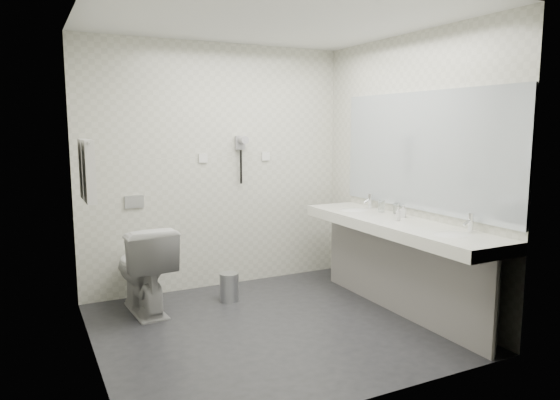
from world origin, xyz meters
TOP-DOWN VIEW (x-y plane):
  - floor at (0.00, 0.00)m, footprint 2.80×2.80m
  - ceiling at (0.00, 0.00)m, footprint 2.80×2.80m
  - wall_back at (0.00, 1.30)m, footprint 2.80×0.00m
  - wall_front at (0.00, -1.30)m, footprint 2.80×0.00m
  - wall_left at (-1.40, 0.00)m, footprint 0.00×2.60m
  - wall_right at (1.40, 0.00)m, footprint 0.00×2.60m
  - vanity_counter at (1.12, -0.20)m, footprint 0.55×2.20m
  - vanity_panel at (1.15, -0.20)m, footprint 0.03×2.15m
  - vanity_post_near at (1.18, -1.24)m, footprint 0.06×0.06m
  - vanity_post_far at (1.18, 0.84)m, footprint 0.06×0.06m
  - mirror at (1.39, -0.20)m, footprint 0.02×2.20m
  - basin_near at (1.12, -0.85)m, footprint 0.40×0.31m
  - basin_far at (1.12, 0.45)m, footprint 0.40×0.31m
  - faucet_near at (1.32, -0.85)m, footprint 0.04×0.04m
  - faucet_far at (1.32, 0.45)m, footprint 0.04×0.04m
  - soap_bottle_a at (1.27, -0.10)m, footprint 0.07×0.07m
  - soap_bottle_c at (1.12, -0.22)m, footprint 0.06×0.06m
  - glass_left at (1.34, 0.08)m, footprint 0.07×0.07m
  - glass_right at (1.27, 0.21)m, footprint 0.08×0.08m
  - toilet at (-0.87, 0.86)m, footprint 0.50×0.82m
  - flush_plate at (-0.85, 1.29)m, footprint 0.18×0.02m
  - pedal_bin at (-0.08, 0.78)m, footprint 0.24×0.24m
  - bin_lid at (-0.08, 0.78)m, footprint 0.18×0.18m
  - towel_rail at (-1.35, 0.55)m, footprint 0.02×0.62m
  - towel_near at (-1.34, 0.41)m, footprint 0.07×0.24m
  - towel_far at (-1.34, 0.69)m, footprint 0.07×0.24m
  - dryer_cradle at (0.25, 1.27)m, footprint 0.10×0.04m
  - dryer_barrel at (0.25, 1.20)m, footprint 0.08×0.14m
  - dryer_cord at (0.25, 1.26)m, footprint 0.02×0.02m
  - switch_plate_a at (-0.15, 1.29)m, footprint 0.09×0.02m
  - switch_plate_b at (0.55, 1.29)m, footprint 0.09×0.02m

SIDE VIEW (x-z plane):
  - floor at x=0.00m, z-range 0.00..0.00m
  - pedal_bin at x=-0.08m, z-range 0.00..0.26m
  - bin_lid at x=-0.08m, z-range 0.26..0.27m
  - vanity_panel at x=1.15m, z-range 0.00..0.75m
  - vanity_post_near at x=1.18m, z-range 0.00..0.75m
  - vanity_post_far at x=1.18m, z-range 0.00..0.75m
  - toilet at x=-0.87m, z-range 0.00..0.80m
  - vanity_counter at x=1.12m, z-range 0.75..0.85m
  - basin_near at x=1.12m, z-range 0.81..0.86m
  - basin_far at x=1.12m, z-range 0.81..0.86m
  - glass_left at x=1.34m, z-range 0.85..0.95m
  - soap_bottle_a at x=1.27m, z-range 0.85..0.96m
  - glass_right at x=1.27m, z-range 0.85..0.97m
  - soap_bottle_c at x=1.12m, z-range 0.85..0.97m
  - faucet_near at x=1.32m, z-range 0.85..1.00m
  - faucet_far at x=1.32m, z-range 0.85..1.00m
  - flush_plate at x=-0.85m, z-range 0.89..1.01m
  - wall_back at x=0.00m, z-range -0.15..2.65m
  - wall_front at x=0.00m, z-range -0.15..2.65m
  - wall_left at x=-1.40m, z-range -0.05..2.55m
  - wall_right at x=1.40m, z-range -0.05..2.55m
  - dryer_cord at x=0.25m, z-range 1.07..1.43m
  - towel_near at x=-1.34m, z-range 1.09..1.57m
  - towel_far at x=-1.34m, z-range 1.09..1.57m
  - switch_plate_a at x=-0.15m, z-range 1.31..1.40m
  - switch_plate_b at x=0.55m, z-range 1.31..1.40m
  - mirror at x=1.39m, z-range 0.92..1.98m
  - dryer_cradle at x=0.25m, z-range 1.43..1.57m
  - dryer_barrel at x=0.25m, z-range 1.49..1.57m
  - towel_rail at x=-1.35m, z-range 1.54..1.56m
  - ceiling at x=0.00m, z-range 2.50..2.50m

